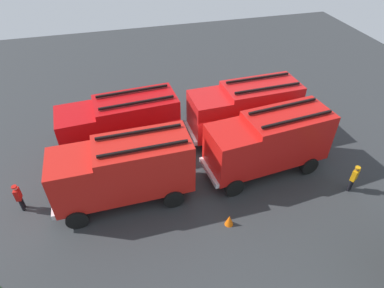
{
  "coord_description": "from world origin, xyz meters",
  "views": [
    {
      "loc": [
        3.87,
        14.69,
        13.58
      ],
      "look_at": [
        0.0,
        0.0,
        1.4
      ],
      "focal_mm": 30.64,
      "sensor_mm": 36.0,
      "label": 1
    }
  ],
  "objects": [
    {
      "name": "firefighter_3",
      "position": [
        7.08,
        -4.5,
        0.94
      ],
      "size": [
        0.27,
        0.43,
        1.68
      ],
      "rotation": [
        0.0,
        0.0,
        3.17
      ],
      "color": "black",
      "rests_on": "ground"
    },
    {
      "name": "fire_truck_1",
      "position": [
        3.93,
        -2.12,
        2.15
      ],
      "size": [
        7.36,
        3.19,
        3.88
      ],
      "rotation": [
        0.0,
        0.0,
        0.08
      ],
      "color": "red",
      "rests_on": "ground"
    },
    {
      "name": "firefighter_0",
      "position": [
        0.59,
        -4.81,
        0.92
      ],
      "size": [
        0.46,
        0.32,
        1.66
      ],
      "rotation": [
        0.0,
        0.0,
        4.5
      ],
      "color": "black",
      "rests_on": "ground"
    },
    {
      "name": "firefighter_4",
      "position": [
        -1.24,
        -5.48,
        0.97
      ],
      "size": [
        0.28,
        0.43,
        1.73
      ],
      "rotation": [
        0.0,
        0.0,
        6.25
      ],
      "color": "black",
      "rests_on": "ground"
    },
    {
      "name": "ground_plane",
      "position": [
        0.0,
        0.0,
        0.0
      ],
      "size": [
        49.49,
        49.49,
        0.0
      ],
      "primitive_type": "plane",
      "color": "#2D3033"
    },
    {
      "name": "fire_truck_3",
      "position": [
        4.13,
        2.01,
        2.15
      ],
      "size": [
        7.25,
        2.89,
        3.88
      ],
      "rotation": [
        0.0,
        0.0,
        0.02
      ],
      "color": "red",
      "rests_on": "ground"
    },
    {
      "name": "firefighter_1",
      "position": [
        9.59,
        1.34,
        0.94
      ],
      "size": [
        0.27,
        0.42,
        1.68
      ],
      "rotation": [
        0.0,
        0.0,
        3.13
      ],
      "color": "black",
      "rests_on": "ground"
    },
    {
      "name": "traffic_cone_0",
      "position": [
        -0.6,
        5.09,
        0.32
      ],
      "size": [
        0.44,
        0.44,
        0.63
      ],
      "primitive_type": "cone",
      "color": "#F2600C",
      "rests_on": "ground"
    },
    {
      "name": "fire_truck_2",
      "position": [
        -4.04,
        1.74,
        2.15
      ],
      "size": [
        7.42,
        3.38,
        3.88
      ],
      "rotation": [
        0.0,
        0.0,
        0.11
      ],
      "color": "red",
      "rests_on": "ground"
    },
    {
      "name": "firefighter_2",
      "position": [
        -7.97,
        4.55,
        0.96
      ],
      "size": [
        0.48,
        0.41,
        1.71
      ],
      "rotation": [
        0.0,
        0.0,
        5.21
      ],
      "color": "black",
      "rests_on": "ground"
    },
    {
      "name": "fire_truck_0",
      "position": [
        -3.99,
        -1.8,
        2.15
      ],
      "size": [
        7.29,
        2.97,
        3.88
      ],
      "rotation": [
        0.0,
        0.0,
        0.04
      ],
      "color": "red",
      "rests_on": "ground"
    }
  ]
}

